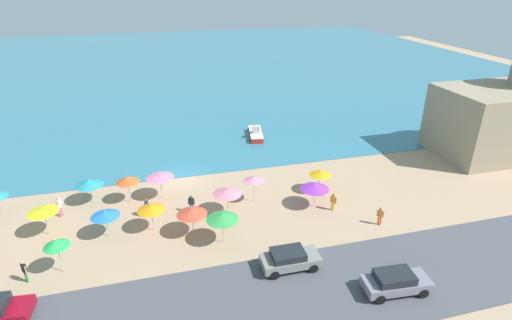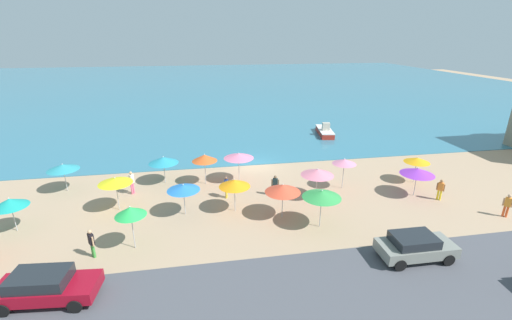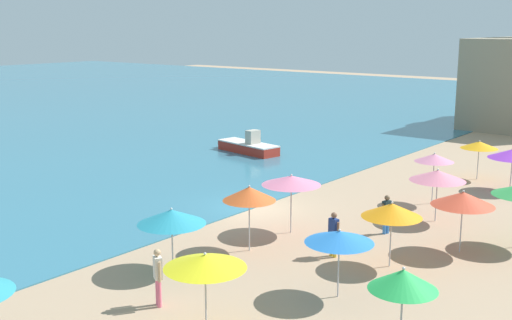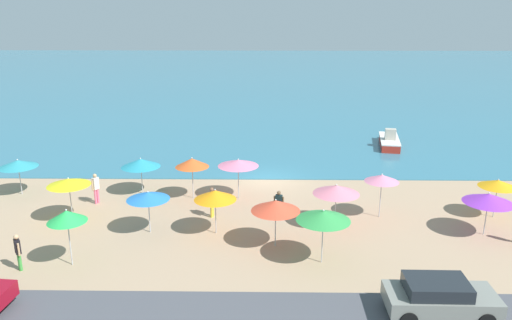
# 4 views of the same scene
# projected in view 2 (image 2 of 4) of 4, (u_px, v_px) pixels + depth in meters

# --- Properties ---
(ground_plane) EXTENTS (160.00, 160.00, 0.00)m
(ground_plane) POSITION_uv_depth(u_px,v_px,m) (254.00, 165.00, 31.87)
(ground_plane) COLOR tan
(sea) EXTENTS (150.00, 110.00, 0.05)m
(sea) POSITION_uv_depth(u_px,v_px,m) (216.00, 85.00, 82.70)
(sea) COLOR teal
(sea) RESTS_ON ground_plane
(coastal_road) EXTENTS (80.00, 8.00, 0.06)m
(coastal_road) POSITION_uv_depth(u_px,v_px,m) (321.00, 308.00, 15.22)
(coastal_road) COLOR #4A4B52
(coastal_road) RESTS_ON ground_plane
(beach_umbrella_0) EXTENTS (2.18, 2.18, 2.24)m
(beach_umbrella_0) POSITION_uv_depth(u_px,v_px,m) (183.00, 188.00, 22.52)
(beach_umbrella_0) COLOR #B2B2B7
(beach_umbrella_0) RESTS_ON ground_plane
(beach_umbrella_1) EXTENTS (2.34, 2.34, 2.42)m
(beach_umbrella_1) POSITION_uv_depth(u_px,v_px,m) (283.00, 188.00, 22.15)
(beach_umbrella_1) COLOR #B2B2B7
(beach_umbrella_1) RESTS_ON ground_plane
(beach_umbrella_2) EXTENTS (2.42, 2.42, 2.35)m
(beach_umbrella_2) POSITION_uv_depth(u_px,v_px,m) (317.00, 172.00, 24.83)
(beach_umbrella_2) COLOR #B2B2B7
(beach_umbrella_2) RESTS_ON ground_plane
(beach_umbrella_3) EXTENTS (1.72, 1.72, 2.68)m
(beach_umbrella_3) POSITION_uv_depth(u_px,v_px,m) (130.00, 211.00, 18.75)
(beach_umbrella_3) COLOR #B2B2B7
(beach_umbrella_3) RESTS_ON ground_plane
(beach_umbrella_4) EXTENTS (2.44, 2.44, 2.49)m
(beach_umbrella_4) POSITION_uv_depth(u_px,v_px,m) (239.00, 156.00, 27.64)
(beach_umbrella_4) COLOR #B2B2B7
(beach_umbrella_4) RESTS_ON ground_plane
(beach_umbrella_5) EXTENTS (2.04, 2.04, 2.27)m
(beach_umbrella_5) POSITION_uv_depth(u_px,v_px,m) (10.00, 203.00, 20.59)
(beach_umbrella_5) COLOR #B2B2B7
(beach_umbrella_5) RESTS_ON ground_plane
(beach_umbrella_6) EXTENTS (2.42, 2.42, 2.56)m
(beach_umbrella_6) POSITION_uv_depth(u_px,v_px,m) (322.00, 194.00, 20.94)
(beach_umbrella_6) COLOR #B2B2B7
(beach_umbrella_6) RESTS_ON ground_plane
(beach_umbrella_7) EXTENTS (2.38, 2.38, 2.29)m
(beach_umbrella_7) POSITION_uv_depth(u_px,v_px,m) (163.00, 160.00, 27.47)
(beach_umbrella_7) COLOR #B2B2B7
(beach_umbrella_7) RESTS_ON ground_plane
(beach_umbrella_8) EXTENTS (2.14, 2.14, 2.40)m
(beach_umbrella_8) POSITION_uv_depth(u_px,v_px,m) (234.00, 183.00, 22.96)
(beach_umbrella_8) COLOR #B2B2B7
(beach_umbrella_8) RESTS_ON ground_plane
(beach_umbrella_9) EXTENTS (2.02, 2.02, 2.57)m
(beach_umbrella_9) POSITION_uv_depth(u_px,v_px,m) (205.00, 158.00, 27.18)
(beach_umbrella_9) COLOR #B2B2B7
(beach_umbrella_9) RESTS_ON ground_plane
(beach_umbrella_10) EXTENTS (2.03, 2.03, 2.21)m
(beach_umbrella_10) POSITION_uv_depth(u_px,v_px,m) (417.00, 160.00, 27.57)
(beach_umbrella_10) COLOR #B2B2B7
(beach_umbrella_10) RESTS_ON ground_plane
(beach_umbrella_11) EXTENTS (1.86, 1.86, 2.50)m
(beach_umbrella_11) POSITION_uv_depth(u_px,v_px,m) (344.00, 162.00, 26.38)
(beach_umbrella_11) COLOR #B2B2B7
(beach_umbrella_11) RESTS_ON ground_plane
(beach_umbrella_12) EXTENTS (2.47, 2.47, 2.27)m
(beach_umbrella_12) POSITION_uv_depth(u_px,v_px,m) (418.00, 171.00, 25.24)
(beach_umbrella_12) COLOR #B2B2B7
(beach_umbrella_12) RESTS_ON ground_plane
(beach_umbrella_13) EXTENTS (2.33, 2.33, 2.26)m
(beach_umbrella_13) POSITION_uv_depth(u_px,v_px,m) (63.00, 167.00, 26.00)
(beach_umbrella_13) COLOR #B2B2B7
(beach_umbrella_13) RESTS_ON ground_plane
(beach_umbrella_14) EXTENTS (2.28, 2.28, 2.44)m
(beach_umbrella_14) POSITION_uv_depth(u_px,v_px,m) (115.00, 181.00, 23.05)
(beach_umbrella_14) COLOR #B2B2B7
(beach_umbrella_14) RESTS_ON ground_plane
(bather_0) EXTENTS (0.44, 0.42, 1.64)m
(bather_0) POSITION_uv_depth(u_px,v_px,m) (507.00, 204.00, 22.58)
(bather_0) COLOR #E55526
(bather_0) RESTS_ON ground_plane
(bather_1) EXTENTS (0.40, 0.46, 1.61)m
(bather_1) POSITION_uv_depth(u_px,v_px,m) (440.00, 189.00, 24.92)
(bather_1) COLOR yellow
(bather_1) RESTS_ON ground_plane
(bather_2) EXTENTS (0.39, 0.48, 1.68)m
(bather_2) POSITION_uv_depth(u_px,v_px,m) (92.00, 242.00, 18.45)
(bather_2) COLOR green
(bather_2) RESTS_ON ground_plane
(bather_3) EXTENTS (0.37, 0.50, 1.83)m
(bather_3) POSITION_uv_depth(u_px,v_px,m) (132.00, 181.00, 25.83)
(bather_3) COLOR #F16687
(bather_3) RESTS_ON ground_plane
(bather_4) EXTENTS (0.31, 0.55, 1.70)m
(bather_4) POSITION_uv_depth(u_px,v_px,m) (226.00, 186.00, 25.23)
(bather_4) COLOR gold
(bather_4) RESTS_ON ground_plane
(bather_5) EXTENTS (0.55, 0.31, 1.64)m
(bather_5) POSITION_uv_depth(u_px,v_px,m) (275.00, 184.00, 25.57)
(bather_5) COLOR #3675C5
(bather_5) RESTS_ON ground_plane
(parked_car_1) EXTENTS (4.05, 1.94, 1.42)m
(parked_car_1) POSITION_uv_depth(u_px,v_px,m) (415.00, 246.00, 18.31)
(parked_car_1) COLOR gray
(parked_car_1) RESTS_ON coastal_road
(parked_car_3) EXTENTS (4.58, 2.23, 1.45)m
(parked_car_3) POSITION_uv_depth(u_px,v_px,m) (45.00, 286.00, 15.38)
(parked_car_3) COLOR maroon
(parked_car_3) RESTS_ON coastal_road
(skiff_nearshore) EXTENTS (2.30, 5.25, 1.57)m
(skiff_nearshore) POSITION_uv_depth(u_px,v_px,m) (325.00, 131.00, 41.33)
(skiff_nearshore) COLOR red
(skiff_nearshore) RESTS_ON sea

